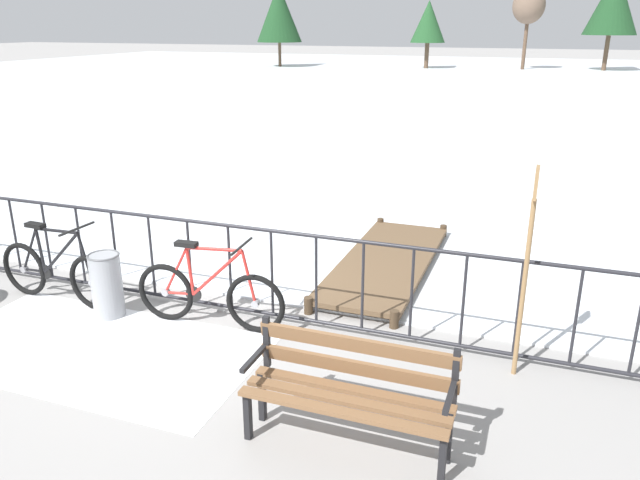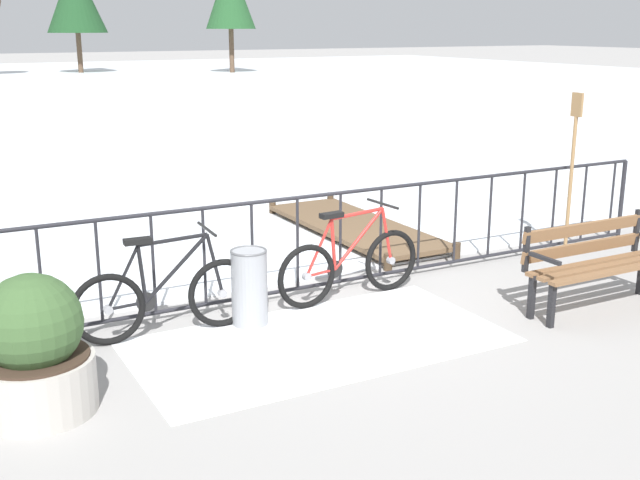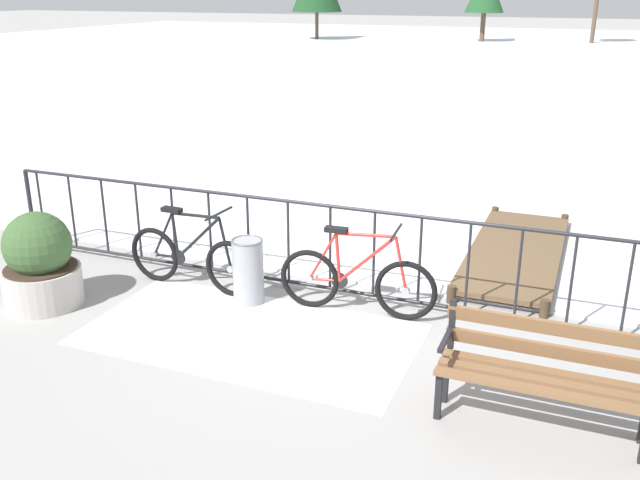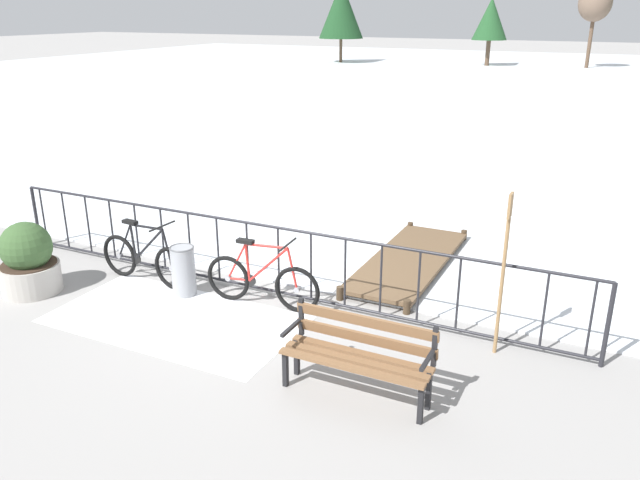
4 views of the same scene
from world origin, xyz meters
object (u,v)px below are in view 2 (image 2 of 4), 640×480
object	(u,v)px
park_bench	(594,258)
trash_bin	(249,287)
bicycle_second	(166,297)
bicycle_near_railing	(350,265)
oar_upright	(572,164)
planter_with_shrub	(35,351)

from	to	relation	value
park_bench	trash_bin	world-z (taller)	park_bench
bicycle_second	park_bench	world-z (taller)	bicycle_second
bicycle_near_railing	park_bench	distance (m)	2.43
bicycle_near_railing	park_bench	xyz separation A→B (m)	(2.01, -1.36, 0.14)
oar_upright	bicycle_near_railing	bearing A→B (deg)	-177.72
park_bench	trash_bin	xyz separation A→B (m)	(-3.20, 1.19, -0.14)
bicycle_second	oar_upright	distance (m)	5.19
bicycle_near_railing	planter_with_shrub	distance (m)	3.42
bicycle_second	park_bench	bearing A→B (deg)	-17.93
park_bench	planter_with_shrub	xyz separation A→B (m)	(-5.26, 0.31, -0.03)
planter_with_shrub	oar_upright	xyz separation A→B (m)	(6.41, 1.18, 0.66)
park_bench	oar_upright	bearing A→B (deg)	52.25
planter_with_shrub	oar_upright	size ratio (longest dim) A/B	0.53
planter_with_shrub	trash_bin	distance (m)	2.25
bicycle_second	planter_with_shrub	size ratio (longest dim) A/B	1.63
planter_with_shrub	trash_bin	xyz separation A→B (m)	(2.06, 0.88, -0.11)
oar_upright	bicycle_second	bearing A→B (deg)	-177.77
park_bench	oar_upright	world-z (taller)	oar_upright
bicycle_near_railing	planter_with_shrub	bearing A→B (deg)	-162.10
bicycle_near_railing	oar_upright	distance (m)	3.25
bicycle_near_railing	park_bench	world-z (taller)	bicycle_near_railing
planter_with_shrub	oar_upright	bearing A→B (deg)	10.40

